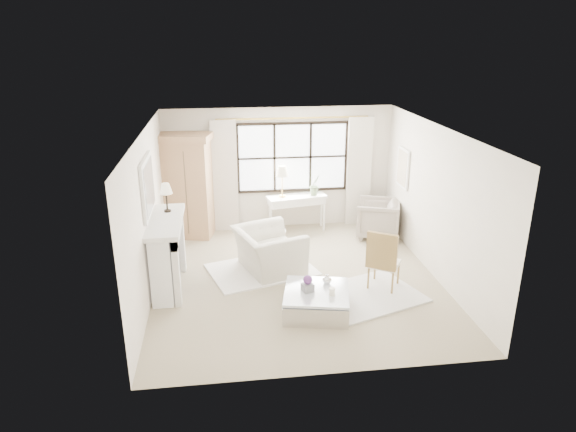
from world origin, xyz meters
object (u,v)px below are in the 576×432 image
console_table (297,213)px  armoire (187,185)px  coffee_table (316,302)px  club_armchair (269,251)px

console_table → armoire: bearing=169.6°
armoire → coffee_table: bearing=-46.5°
armoire → club_armchair: armoire is taller
console_table → coffee_table: (-0.22, -3.61, -0.22)m
console_table → club_armchair: bearing=-123.0°
armoire → coffee_table: (2.15, -3.59, -0.96)m
club_armchair → console_table: bearing=-41.2°
console_table → coffee_table: console_table is taller
armoire → club_armchair: (1.55, -1.98, -0.74)m
armoire → console_table: armoire is taller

